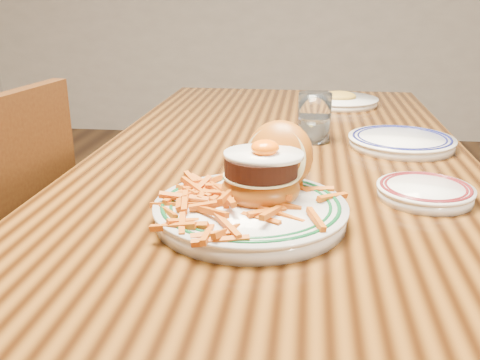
# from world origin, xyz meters

# --- Properties ---
(table) EXTENTS (0.85, 1.60, 0.75)m
(table) POSITION_xyz_m (0.00, 0.00, 0.66)
(table) COLOR black
(table) RESTS_ON floor
(main_plate) EXTENTS (0.31, 0.33, 0.15)m
(main_plate) POSITION_xyz_m (-0.02, -0.40, 0.79)
(main_plate) COLOR white
(main_plate) RESTS_ON table
(side_plate) EXTENTS (0.17, 0.17, 0.03)m
(side_plate) POSITION_xyz_m (0.27, -0.28, 0.76)
(side_plate) COLOR white
(side_plate) RESTS_ON table
(rear_plate) EXTENTS (0.25, 0.25, 0.03)m
(rear_plate) POSITION_xyz_m (0.28, 0.05, 0.77)
(rear_plate) COLOR white
(rear_plate) RESTS_ON table
(water_glass) EXTENTS (0.08, 0.08, 0.12)m
(water_glass) POSITION_xyz_m (0.07, 0.08, 0.80)
(water_glass) COLOR white
(water_glass) RESTS_ON table
(far_plate) EXTENTS (0.25, 0.25, 0.04)m
(far_plate) POSITION_xyz_m (0.15, 0.54, 0.76)
(far_plate) COLOR white
(far_plate) RESTS_ON table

